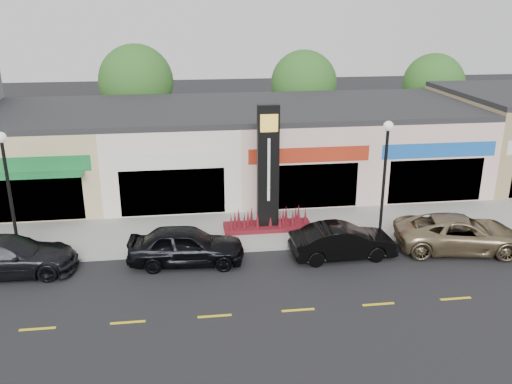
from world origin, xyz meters
TOP-DOWN VIEW (x-y plane):
  - ground at (0.00, 0.00)m, footprint 120.00×120.00m
  - sidewalk at (0.00, 4.35)m, footprint 52.00×4.30m
  - curb at (0.00, 2.10)m, footprint 52.00×0.20m
  - shop_beige at (-8.50, 11.46)m, footprint 7.00×10.85m
  - shop_cream at (-1.50, 11.47)m, footprint 7.00×10.01m
  - shop_pink_w at (5.50, 11.47)m, footprint 7.00×10.01m
  - shop_pink_e at (12.50, 11.47)m, footprint 7.00×10.01m
  - shop_tan at (19.50, 11.48)m, footprint 7.00×10.01m
  - tree_rear_west at (-4.00, 19.50)m, footprint 5.20×5.20m
  - tree_rear_mid at (8.00, 19.50)m, footprint 4.80×4.80m
  - tree_rear_east at (18.00, 19.50)m, footprint 4.60×4.60m
  - lamp_west_near at (-8.00, 2.50)m, footprint 0.44×0.44m
  - lamp_east_near at (8.00, 2.50)m, footprint 0.44×0.44m
  - pylon_sign at (3.00, 4.20)m, footprint 4.20×1.30m
  - car_dark_sedan at (-8.06, 1.31)m, footprint 2.25×5.42m
  - car_black_sedan at (-0.91, 1.28)m, footprint 2.30×4.97m
  - car_black_conv at (5.77, 0.96)m, footprint 1.76×4.58m
  - car_gold_suv at (11.14, 1.04)m, footprint 3.48×5.98m

SIDE VIEW (x-z plane):
  - ground at x=0.00m, z-range 0.00..0.00m
  - sidewalk at x=0.00m, z-range 0.00..0.15m
  - curb at x=0.00m, z-range 0.00..0.15m
  - car_black_conv at x=5.77m, z-range 0.00..1.49m
  - car_gold_suv at x=11.14m, z-range 0.00..1.56m
  - car_dark_sedan at x=-8.06m, z-range 0.00..1.57m
  - car_black_sedan at x=-0.91m, z-range 0.00..1.65m
  - pylon_sign at x=3.00m, z-range -0.73..5.27m
  - shop_cream at x=-1.50m, z-range 0.00..4.80m
  - shop_pink_w at x=5.50m, z-range 0.00..4.80m
  - shop_pink_e at x=12.50m, z-range 0.00..4.80m
  - shop_beige at x=-8.50m, z-range 0.00..4.80m
  - shop_tan at x=19.50m, z-range 0.00..5.30m
  - lamp_west_near at x=-8.00m, z-range 0.74..6.21m
  - lamp_east_near at x=8.00m, z-range 0.74..6.21m
  - tree_rear_east at x=18.00m, z-range 1.16..8.10m
  - tree_rear_mid at x=8.00m, z-range 1.24..8.53m
  - tree_rear_west at x=-4.00m, z-range 1.30..9.13m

